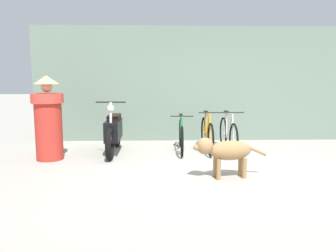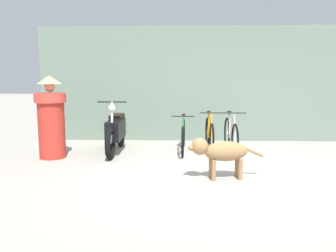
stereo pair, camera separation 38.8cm
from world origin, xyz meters
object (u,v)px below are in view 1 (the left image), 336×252
at_px(bicycle_1, 207,134).
at_px(person_in_robes, 48,118).
at_px(bicycle_0, 181,136).
at_px(motorcycle, 114,132).
at_px(stray_dog, 225,151).
at_px(bicycle_2, 228,135).

xyz_separation_m(bicycle_1, person_in_robes, (-3.14, -0.65, 0.44)).
relative_size(bicycle_0, motorcycle, 0.91).
distance_m(stray_dog, person_in_robes, 3.40).
relative_size(bicycle_1, person_in_robes, 1.03).
distance_m(bicycle_0, bicycle_1, 0.56).
bearing_deg(motorcycle, person_in_robes, -66.75).
relative_size(motorcycle, person_in_robes, 1.16).
height_order(motorcycle, stray_dog, motorcycle).
height_order(bicycle_0, person_in_robes, person_in_robes).
bearing_deg(motorcycle, bicycle_2, 90.84).
relative_size(bicycle_2, person_in_robes, 1.04).
height_order(bicycle_2, stray_dog, bicycle_2).
xyz_separation_m(bicycle_1, motorcycle, (-1.98, -0.14, 0.08)).
height_order(bicycle_0, motorcycle, motorcycle).
bearing_deg(stray_dog, motorcycle, -50.94).
xyz_separation_m(bicycle_2, stray_dog, (-0.45, -1.87, 0.07)).
relative_size(bicycle_1, stray_dog, 1.39).
bearing_deg(person_in_robes, stray_dog, 114.41).
height_order(bicycle_0, bicycle_1, bicycle_1).
bearing_deg(bicycle_0, stray_dog, 17.56).
bearing_deg(motorcycle, bicycle_1, 93.36).
relative_size(bicycle_0, bicycle_2, 1.01).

